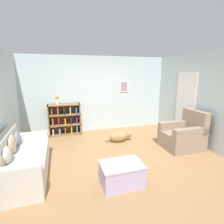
{
  "coord_description": "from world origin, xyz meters",
  "views": [
    {
      "loc": [
        -1.27,
        -3.79,
        2.03
      ],
      "look_at": [
        0.0,
        0.4,
        1.05
      ],
      "focal_mm": 28.0,
      "sensor_mm": 36.0,
      "label": 1
    }
  ],
  "objects_px": {
    "couch": "(20,162)",
    "recliner_chair": "(184,135)",
    "coffee_table": "(122,173)",
    "dog": "(120,136)",
    "vase": "(57,99)",
    "bookshelf": "(65,120)"
  },
  "relations": [
    {
      "from": "recliner_chair",
      "to": "vase",
      "type": "xyz_separation_m",
      "value": [
        -3.29,
        2.03,
        0.85
      ]
    },
    {
      "from": "dog",
      "to": "vase",
      "type": "height_order",
      "value": "vase"
    },
    {
      "from": "coffee_table",
      "to": "vase",
      "type": "relative_size",
      "value": 2.66
    },
    {
      "from": "bookshelf",
      "to": "dog",
      "type": "xyz_separation_m",
      "value": [
        1.55,
        -1.14,
        -0.35
      ]
    },
    {
      "from": "vase",
      "to": "bookshelf",
      "type": "bearing_deg",
      "value": 5.93
    },
    {
      "from": "recliner_chair",
      "to": "vase",
      "type": "relative_size",
      "value": 3.59
    },
    {
      "from": "couch",
      "to": "recliner_chair",
      "type": "height_order",
      "value": "recliner_chair"
    },
    {
      "from": "dog",
      "to": "couch",
      "type": "bearing_deg",
      "value": -154.93
    },
    {
      "from": "bookshelf",
      "to": "vase",
      "type": "distance_m",
      "value": 0.72
    },
    {
      "from": "bookshelf",
      "to": "vase",
      "type": "xyz_separation_m",
      "value": [
        -0.2,
        -0.02,
        0.69
      ]
    },
    {
      "from": "vase",
      "to": "couch",
      "type": "bearing_deg",
      "value": -107.96
    },
    {
      "from": "dog",
      "to": "vase",
      "type": "xyz_separation_m",
      "value": [
        -1.75,
        1.11,
        1.04
      ]
    },
    {
      "from": "coffee_table",
      "to": "vase",
      "type": "distance_m",
      "value": 3.43
    },
    {
      "from": "couch",
      "to": "vase",
      "type": "height_order",
      "value": "vase"
    },
    {
      "from": "coffee_table",
      "to": "vase",
      "type": "bearing_deg",
      "value": 109.34
    },
    {
      "from": "couch",
      "to": "dog",
      "type": "distance_m",
      "value": 2.75
    },
    {
      "from": "dog",
      "to": "bookshelf",
      "type": "bearing_deg",
      "value": 143.79
    },
    {
      "from": "bookshelf",
      "to": "dog",
      "type": "bearing_deg",
      "value": -36.21
    },
    {
      "from": "bookshelf",
      "to": "coffee_table",
      "type": "height_order",
      "value": "bookshelf"
    },
    {
      "from": "bookshelf",
      "to": "recliner_chair",
      "type": "height_order",
      "value": "bookshelf"
    },
    {
      "from": "bookshelf",
      "to": "recliner_chair",
      "type": "relative_size",
      "value": 1.0
    },
    {
      "from": "recliner_chair",
      "to": "coffee_table",
      "type": "xyz_separation_m",
      "value": [
        -2.2,
        -1.06,
        -0.13
      ]
    }
  ]
}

